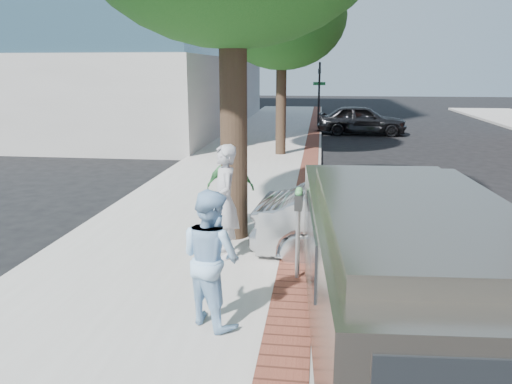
% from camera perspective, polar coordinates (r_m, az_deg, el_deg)
% --- Properties ---
extents(ground, '(120.00, 120.00, 0.00)m').
position_cam_1_polar(ground, '(8.27, -0.51, -10.38)').
color(ground, black).
rests_on(ground, ground).
extents(sidewalk, '(5.00, 60.00, 0.15)m').
position_cam_1_polar(sidewalk, '(16.02, -1.92, 1.88)').
color(sidewalk, '#9E9991').
rests_on(sidewalk, ground).
extents(brick_strip, '(0.60, 60.00, 0.01)m').
position_cam_1_polar(brick_strip, '(15.81, 5.98, 1.94)').
color(brick_strip, brown).
rests_on(brick_strip, sidewalk).
extents(curb, '(0.10, 60.00, 0.15)m').
position_cam_1_polar(curb, '(15.82, 7.24, 1.62)').
color(curb, gray).
rests_on(curb, ground).
extents(office_base, '(18.20, 22.20, 4.00)m').
position_cam_1_polar(office_base, '(32.67, -18.43, 10.70)').
color(office_base, gray).
rests_on(office_base, ground).
extents(signal_near, '(0.70, 0.15, 3.80)m').
position_cam_1_polar(signal_near, '(29.49, 7.23, 11.51)').
color(signal_near, black).
rests_on(signal_near, ground).
extents(tree_far, '(4.80, 4.80, 7.14)m').
position_cam_1_polar(tree_far, '(19.62, 3.00, 19.39)').
color(tree_far, black).
rests_on(tree_far, sidewalk).
extents(parking_meter, '(0.12, 0.32, 1.47)m').
position_cam_1_polar(parking_meter, '(7.76, 4.86, -2.58)').
color(parking_meter, gray).
rests_on(parking_meter, sidewalk).
extents(person_gray, '(0.71, 0.85, 2.01)m').
position_cam_1_polar(person_gray, '(8.69, -3.61, -1.12)').
color(person_gray, '#9F9FA4').
rests_on(person_gray, sidewalk).
extents(person_officer, '(1.11, 1.07, 1.79)m').
position_cam_1_polar(person_officer, '(6.47, -5.17, -7.48)').
color(person_officer, '#9BC9F0').
rests_on(person_officer, sidewalk).
extents(person_green, '(1.02, 0.46, 1.71)m').
position_cam_1_polar(person_green, '(10.38, -2.94, 0.51)').
color(person_green, '#479C55').
rests_on(person_green, sidewalk).
extents(sedan_silver, '(4.50, 1.91, 1.44)m').
position_cam_1_polar(sedan_silver, '(9.12, 13.84, -3.60)').
color(sedan_silver, '#A4A7AB').
rests_on(sedan_silver, ground).
extents(bg_car, '(4.72, 2.09, 1.58)m').
position_cam_1_polar(bg_car, '(27.37, 12.01, 8.08)').
color(bg_car, black).
rests_on(bg_car, ground).
extents(van, '(2.47, 5.68, 2.05)m').
position_cam_1_polar(van, '(6.18, 16.32, -8.31)').
color(van, gray).
rests_on(van, ground).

